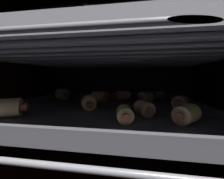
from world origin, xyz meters
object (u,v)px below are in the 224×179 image
(pig_in_blanket_upper_2, at_px, (76,57))
(pig_in_blanket_upper_7, at_px, (65,58))
(pig_in_blanket_upper_3, at_px, (62,44))
(pig_in_blanket_upper_8, at_px, (98,21))
(pig_in_blanket_lower_7, at_px, (123,95))
(baking_tray_upper, at_px, (107,55))
(pig_in_blanket_lower_6, at_px, (186,114))
(pig_in_blanket_upper_5, at_px, (136,42))
(pig_in_blanket_lower_2, at_px, (145,97))
(pig_in_blanket_upper_1, at_px, (129,54))
(pig_in_blanket_lower_1, at_px, (89,103))
(pig_in_blanket_lower_8, at_px, (125,114))
(pig_in_blanket_upper_6, at_px, (12,35))
(pig_in_blanket_lower_9, at_px, (180,102))
(oven_rack_upper, at_px, (107,60))
(oven_rack_lower, at_px, (107,112))
(baking_tray_lower, at_px, (107,109))
(pig_in_blanket_lower_10, at_px, (144,109))
(pig_in_blanket_upper_9, at_px, (86,56))
(pig_in_blanket_upper_11, at_px, (57,34))
(pig_in_blanket_lower_5, at_px, (8,108))
(pig_in_blanket_lower_3, at_px, (158,95))
(pig_in_blanket_lower_4, at_px, (62,94))
(pig_in_blanket_upper_10, at_px, (94,47))
(pig_in_blanket_upper_0, at_px, (124,57))

(pig_in_blanket_upper_2, bearing_deg, pig_in_blanket_upper_7, 165.81)
(pig_in_blanket_upper_3, bearing_deg, pig_in_blanket_upper_8, -45.30)
(pig_in_blanket_lower_7, bearing_deg, baking_tray_upper, -101.64)
(pig_in_blanket_lower_6, distance_m, pig_in_blanket_lower_7, 0.24)
(pig_in_blanket_upper_5, bearing_deg, baking_tray_upper, 149.22)
(pig_in_blanket_lower_2, relative_size, pig_in_blanket_upper_1, 0.91)
(pig_in_blanket_lower_1, xyz_separation_m, pig_in_blanket_lower_8, (0.08, -0.08, -0.00))
(pig_in_blanket_upper_2, distance_m, pig_in_blanket_upper_7, 0.04)
(pig_in_blanket_upper_2, height_order, pig_in_blanket_upper_8, pig_in_blanket_upper_8)
(pig_in_blanket_upper_5, xyz_separation_m, pig_in_blanket_upper_8, (-0.05, -0.11, 0.00))
(pig_in_blanket_lower_1, distance_m, pig_in_blanket_upper_6, 0.18)
(pig_in_blanket_lower_8, distance_m, pig_in_blanket_lower_9, 0.16)
(pig_in_blanket_lower_9, distance_m, pig_in_blanket_upper_3, 0.28)
(pig_in_blanket_lower_1, distance_m, pig_in_blanket_lower_7, 0.16)
(oven_rack_upper, bearing_deg, oven_rack_lower, 90.00)
(pig_in_blanket_lower_9, distance_m, pig_in_blanket_upper_7, 0.37)
(baking_tray_lower, xyz_separation_m, pig_in_blanket_lower_10, (0.08, -0.06, 0.01))
(oven_rack_lower, height_order, pig_in_blanket_lower_10, pig_in_blanket_lower_10)
(pig_in_blanket_upper_9, xyz_separation_m, pig_in_blanket_upper_11, (0.03, -0.22, 0.00))
(pig_in_blanket_upper_1, bearing_deg, pig_in_blanket_lower_2, 11.00)
(pig_in_blanket_upper_6, bearing_deg, pig_in_blanket_upper_2, 89.73)
(pig_in_blanket_lower_8, distance_m, pig_in_blanket_upper_5, 0.14)
(pig_in_blanket_upper_1, distance_m, pig_in_blanket_upper_2, 0.18)
(pig_in_blanket_lower_5, height_order, pig_in_blanket_lower_7, pig_in_blanket_lower_5)
(pig_in_blanket_lower_2, xyz_separation_m, baking_tray_upper, (-0.09, -0.09, 0.10))
(pig_in_blanket_lower_2, distance_m, pig_in_blanket_lower_3, 0.07)
(pig_in_blanket_lower_3, distance_m, pig_in_blanket_lower_4, 0.30)
(pig_in_blanket_lower_1, relative_size, pig_in_blanket_upper_6, 1.05)
(pig_in_blanket_upper_2, bearing_deg, pig_in_blanket_lower_1, -59.20)
(baking_tray_lower, height_order, pig_in_blanket_lower_4, pig_in_blanket_lower_4)
(oven_rack_lower, relative_size, pig_in_blanket_lower_7, 9.40)
(pig_in_blanket_lower_10, bearing_deg, pig_in_blanket_upper_10, 160.14)
(pig_in_blanket_lower_8, bearing_deg, pig_in_blanket_upper_8, -124.34)
(pig_in_blanket_lower_10, bearing_deg, pig_in_blanket_lower_5, -168.19)
(oven_rack_lower, distance_m, pig_in_blanket_upper_0, 0.21)
(pig_in_blanket_upper_11, bearing_deg, oven_rack_upper, 62.73)
(pig_in_blanket_upper_7, bearing_deg, pig_in_blanket_upper_3, -64.78)
(oven_rack_upper, height_order, pig_in_blanket_upper_3, pig_in_blanket_upper_3)
(pig_in_blanket_lower_4, bearing_deg, pig_in_blanket_lower_7, 5.45)
(pig_in_blanket_lower_3, distance_m, pig_in_blanket_upper_0, 0.16)
(pig_in_blanket_lower_3, distance_m, oven_rack_upper, 0.22)
(pig_in_blanket_lower_10, distance_m, pig_in_blanket_upper_0, 0.25)
(baking_tray_lower, relative_size, pig_in_blanket_lower_7, 7.69)
(baking_tray_upper, bearing_deg, pig_in_blanket_lower_10, -35.61)
(pig_in_blanket_lower_6, distance_m, pig_in_blanket_upper_3, 0.26)
(pig_in_blanket_upper_5, xyz_separation_m, pig_in_blanket_upper_6, (-0.19, -0.08, -0.00))
(baking_tray_lower, relative_size, pig_in_blanket_lower_5, 6.55)
(pig_in_blanket_lower_5, relative_size, pig_in_blanket_lower_7, 1.17)
(pig_in_blanket_lower_2, bearing_deg, pig_in_blanket_lower_6, -75.18)
(pig_in_blanket_lower_5, relative_size, pig_in_blanket_upper_9, 1.22)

